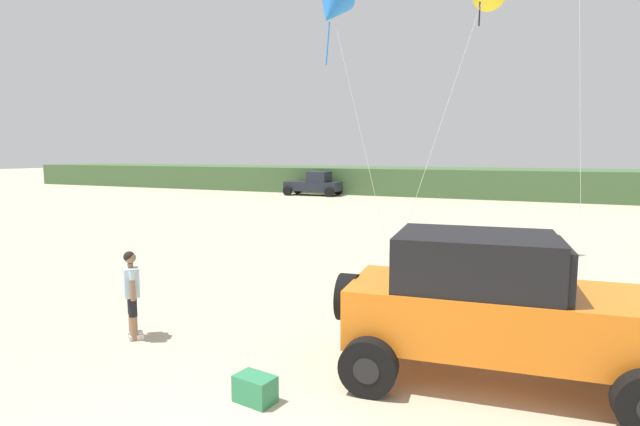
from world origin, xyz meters
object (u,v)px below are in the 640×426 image
(person_watching, at_px, (132,290))
(cooler_box, at_px, (255,389))
(jeep, at_px, (493,304))
(distant_pickup, at_px, (314,184))
(kite_orange_streamer, at_px, (332,9))

(person_watching, xyz_separation_m, cooler_box, (3.38, -1.12, -0.75))
(jeep, xyz_separation_m, cooler_box, (-2.92, -2.07, -1.01))
(jeep, bearing_deg, distant_pickup, 119.74)
(person_watching, relative_size, distant_pickup, 0.36)
(person_watching, distance_m, cooler_box, 3.63)
(person_watching, xyz_separation_m, kite_orange_streamer, (0.15, 9.04, 7.27))
(cooler_box, distance_m, kite_orange_streamer, 13.34)
(jeep, bearing_deg, person_watching, -171.42)
(jeep, distance_m, cooler_box, 3.72)
(person_watching, relative_size, cooler_box, 2.98)
(jeep, relative_size, distant_pickup, 1.06)
(jeep, relative_size, cooler_box, 8.87)
(kite_orange_streamer, bearing_deg, distant_pickup, 116.65)
(cooler_box, height_order, kite_orange_streamer, kite_orange_streamer)
(person_watching, bearing_deg, kite_orange_streamer, 89.03)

